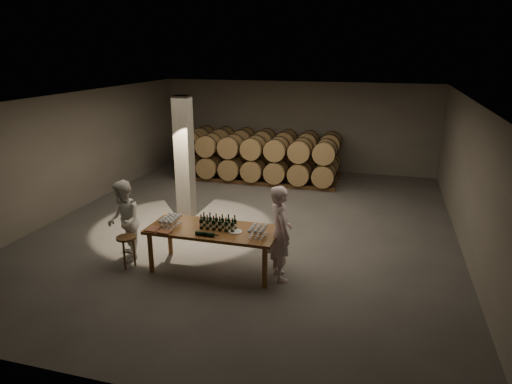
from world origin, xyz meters
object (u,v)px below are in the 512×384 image
(tasting_table, at_px, (213,233))
(person_woman, at_px, (124,221))
(person_man, at_px, (280,233))
(notebook_near, at_px, (165,232))
(plate, at_px, (235,232))
(stool, at_px, (127,242))
(bottle_cluster, at_px, (218,224))

(tasting_table, relative_size, person_woman, 1.50)
(tasting_table, distance_m, person_man, 1.37)
(tasting_table, xyz_separation_m, notebook_near, (-0.83, -0.45, 0.12))
(tasting_table, relative_size, plate, 9.75)
(stool, bearing_deg, notebook_near, -4.76)
(person_woman, bearing_deg, plate, 57.00)
(notebook_near, distance_m, stool, 0.99)
(stool, distance_m, person_woman, 0.51)
(plate, relative_size, stool, 0.40)
(plate, height_order, person_man, person_man)
(stool, relative_size, person_woman, 0.39)
(tasting_table, distance_m, bottle_cluster, 0.24)
(bottle_cluster, distance_m, plate, 0.39)
(notebook_near, bearing_deg, stool, 179.71)
(person_man, xyz_separation_m, person_woman, (-3.34, -0.08, -0.08))
(plate, distance_m, person_man, 0.88)
(person_man, distance_m, person_woman, 3.34)
(tasting_table, height_order, notebook_near, notebook_near)
(person_woman, bearing_deg, bottle_cluster, 58.30)
(plate, bearing_deg, person_man, 5.30)
(bottle_cluster, xyz_separation_m, person_woman, (-2.08, -0.04, -0.14))
(person_woman, bearing_deg, tasting_table, 58.39)
(plate, xyz_separation_m, person_man, (0.88, 0.08, 0.04))
(bottle_cluster, relative_size, person_woman, 0.42)
(tasting_table, xyz_separation_m, person_woman, (-1.97, -0.05, 0.07))
(notebook_near, bearing_deg, tasting_table, 32.67)
(tasting_table, bearing_deg, plate, -5.70)
(person_woman, bearing_deg, stool, 2.11)
(plate, height_order, notebook_near, notebook_near)
(bottle_cluster, bearing_deg, person_woman, -178.78)
(notebook_near, xyz_separation_m, stool, (-0.91, 0.08, -0.37))
(notebook_near, bearing_deg, bottle_cluster, 29.80)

